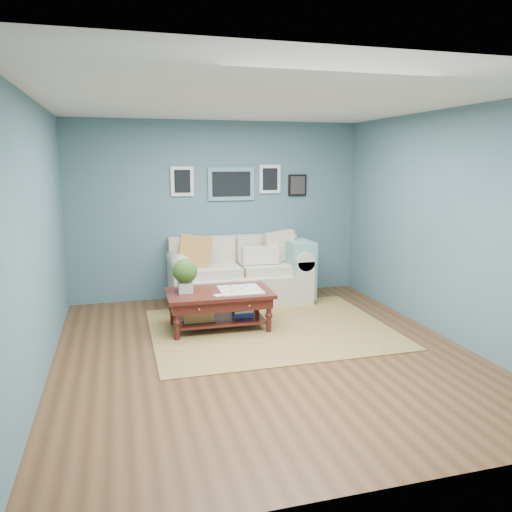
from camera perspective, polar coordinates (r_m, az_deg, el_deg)
name	(u,v)px	position (r m, az deg, el deg)	size (l,w,h in m)	color
room_shell	(263,230)	(5.39, 0.81, 2.94)	(5.00, 5.02, 2.70)	brown
area_rug	(270,328)	(6.40, 1.65, -8.28)	(2.96, 2.37, 0.01)	brown
loveseat	(245,273)	(7.51, -1.32, -1.96)	(2.10, 0.95, 1.08)	beige
coffee_table	(214,298)	(6.30, -4.86, -4.80)	(1.32, 0.79, 0.92)	#35100F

